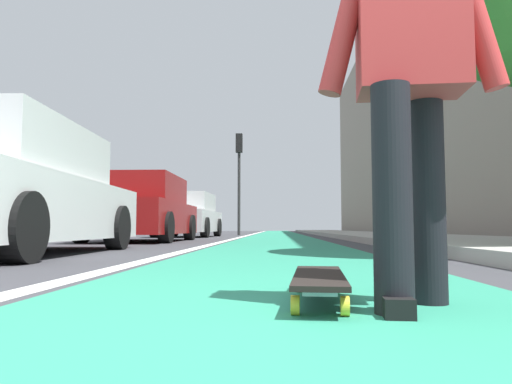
% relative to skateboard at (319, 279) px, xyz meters
% --- Properties ---
extents(ground_plane, '(80.00, 80.00, 0.00)m').
position_rel_skateboard_xyz_m(ground_plane, '(9.14, 0.14, -0.09)').
color(ground_plane, '#38383D').
extents(bike_lane_paint, '(56.00, 2.18, 0.00)m').
position_rel_skateboard_xyz_m(bike_lane_paint, '(23.14, 0.14, -0.09)').
color(bike_lane_paint, '#288466').
rests_on(bike_lane_paint, ground).
extents(lane_stripe_white, '(52.00, 0.16, 0.01)m').
position_rel_skateboard_xyz_m(lane_stripe_white, '(19.14, 1.38, -0.09)').
color(lane_stripe_white, silver).
rests_on(lane_stripe_white, ground).
extents(sidewalk_curb, '(52.00, 3.20, 0.13)m').
position_rel_skateboard_xyz_m(sidewalk_curb, '(17.14, -3.11, -0.03)').
color(sidewalk_curb, '#9E9B93').
rests_on(sidewalk_curb, ground).
extents(building_facade, '(40.00, 1.20, 12.32)m').
position_rel_skateboard_xyz_m(building_facade, '(21.14, -6.12, 6.06)').
color(building_facade, gray).
rests_on(building_facade, ground).
extents(skateboard, '(0.85, 0.26, 0.11)m').
position_rel_skateboard_xyz_m(skateboard, '(0.00, 0.00, 0.00)').
color(skateboard, yellow).
rests_on(skateboard, ground).
extents(skater_person, '(0.45, 0.72, 1.64)m').
position_rel_skateboard_xyz_m(skater_person, '(-0.15, -0.35, 0.84)').
color(skater_person, black).
rests_on(skater_person, ground).
extents(parked_car_near, '(4.45, 2.09, 1.47)m').
position_rel_skateboard_xyz_m(parked_car_near, '(3.30, 3.26, 0.61)').
color(parked_car_near, silver).
rests_on(parked_car_near, ground).
extents(parked_car_mid, '(4.22, 1.94, 1.48)m').
position_rel_skateboard_xyz_m(parked_car_mid, '(8.81, 3.25, 0.61)').
color(parked_car_mid, maroon).
rests_on(parked_car_mid, ground).
extents(parked_car_far, '(4.12, 1.95, 1.48)m').
position_rel_skateboard_xyz_m(parked_car_far, '(14.41, 3.22, 0.62)').
color(parked_car_far, silver).
rests_on(parked_car_far, ground).
extents(traffic_light, '(0.33, 0.28, 4.30)m').
position_rel_skateboard_xyz_m(traffic_light, '(18.23, 1.78, 2.88)').
color(traffic_light, '#2D2D2D').
rests_on(traffic_light, ground).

